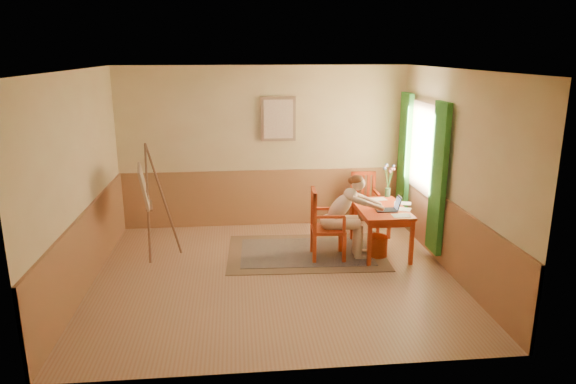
{
  "coord_description": "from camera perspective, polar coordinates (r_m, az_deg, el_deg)",
  "views": [
    {
      "loc": [
        -0.48,
        -6.7,
        3.03
      ],
      "look_at": [
        0.25,
        0.55,
        1.05
      ],
      "focal_mm": 32.51,
      "sensor_mm": 36.0,
      "label": 1
    }
  ],
  "objects": [
    {
      "name": "vase",
      "position": [
        8.64,
        10.9,
        1.11
      ],
      "size": [
        0.25,
        0.27,
        0.54
      ],
      "color": "#3F724C",
      "rests_on": "table"
    },
    {
      "name": "easel",
      "position": [
        7.98,
        -15.25,
        0.16
      ],
      "size": [
        0.63,
        0.78,
        1.75
      ],
      "color": "brown",
      "rests_on": "room"
    },
    {
      "name": "figure",
      "position": [
        7.78,
        6.32,
        -2.26
      ],
      "size": [
        0.96,
        0.43,
        1.29
      ],
      "color": "beige",
      "rests_on": "room"
    },
    {
      "name": "wainscot",
      "position": [
        7.93,
        -1.98,
        -3.42
      ],
      "size": [
        5.0,
        4.5,
        1.0
      ],
      "color": "#A86E44",
      "rests_on": "room"
    },
    {
      "name": "wall_portrait",
      "position": [
        9.01,
        -1.07,
        7.99
      ],
      "size": [
        0.6,
        0.05,
        0.76
      ],
      "color": "#937157",
      "rests_on": "room"
    },
    {
      "name": "chair_back",
      "position": [
        9.17,
        8.34,
        -1.01
      ],
      "size": [
        0.45,
        0.47,
        0.99
      ],
      "color": "#C8421B",
      "rests_on": "room"
    },
    {
      "name": "room",
      "position": [
        6.92,
        -1.6,
        1.55
      ],
      "size": [
        5.04,
        4.54,
        2.84
      ],
      "color": "tan",
      "rests_on": "ground"
    },
    {
      "name": "rug",
      "position": [
        8.14,
        1.98,
        -6.6
      ],
      "size": [
        2.47,
        1.7,
        0.02
      ],
      "color": "#8C7251",
      "rests_on": "room"
    },
    {
      "name": "papers",
      "position": [
        8.16,
        11.69,
        -1.56
      ],
      "size": [
        0.62,
        1.08,
        0.0
      ],
      "color": "white",
      "rests_on": "table"
    },
    {
      "name": "window",
      "position": [
        8.49,
        14.35,
        3.28
      ],
      "size": [
        0.12,
        2.01,
        2.2
      ],
      "color": "white",
      "rests_on": "room"
    },
    {
      "name": "chair_left",
      "position": [
        7.79,
        4.01,
        -3.55
      ],
      "size": [
        0.52,
        0.5,
        1.07
      ],
      "color": "#C8421B",
      "rests_on": "room"
    },
    {
      "name": "wastebasket",
      "position": [
        8.07,
        9.73,
        -5.85
      ],
      "size": [
        0.36,
        0.36,
        0.32
      ],
      "primitive_type": "cylinder",
      "rotation": [
        0.0,
        0.0,
        -0.21
      ],
      "color": "#B83C12",
      "rests_on": "room"
    },
    {
      "name": "table",
      "position": [
        8.11,
        10.13,
        -2.26
      ],
      "size": [
        0.73,
        1.2,
        0.72
      ],
      "color": "#C8421B",
      "rests_on": "room"
    },
    {
      "name": "laptop",
      "position": [
        7.93,
        11.07,
        -1.69
      ],
      "size": [
        0.37,
        0.23,
        0.22
      ],
      "color": "#1E2338",
      "rests_on": "table"
    }
  ]
}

